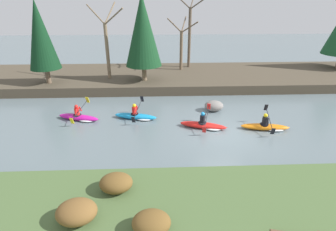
% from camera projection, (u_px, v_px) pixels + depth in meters
% --- Properties ---
extents(ground_plane, '(90.00, 90.00, 0.00)m').
position_uv_depth(ground_plane, '(224.00, 134.00, 14.64)').
color(ground_plane, slate).
extents(riverbank_far, '(44.00, 8.21, 0.75)m').
position_uv_depth(riverbank_far, '(197.00, 77.00, 24.01)').
color(riverbank_far, '#4C4233').
rests_on(riverbank_far, ground).
extents(conifer_tree_far_left, '(2.32, 2.32, 6.22)m').
position_uv_depth(conifer_tree_far_left, '(40.00, 35.00, 19.49)').
color(conifer_tree_far_left, brown).
rests_on(conifer_tree_far_left, riverbank_far).
extents(conifer_tree_left, '(2.87, 2.87, 6.64)m').
position_uv_depth(conifer_tree_left, '(143.00, 31.00, 20.13)').
color(conifer_tree_left, '#7A664C').
rests_on(conifer_tree_left, riverbank_far).
extents(bare_tree_upstream, '(3.30, 3.26, 5.96)m').
position_uv_depth(bare_tree_upstream, '(107.00, 44.00, 21.28)').
color(bare_tree_upstream, '#7A664C').
rests_on(bare_tree_upstream, riverbank_far).
extents(bare_tree_mid_upstream, '(2.64, 2.60, 4.70)m').
position_uv_depth(bare_tree_mid_upstream, '(181.00, 46.00, 24.18)').
color(bare_tree_mid_upstream, brown).
rests_on(bare_tree_mid_upstream, riverbank_far).
extents(bare_tree_mid_downstream, '(4.02, 3.97, 7.33)m').
position_uv_depth(bare_tree_mid_downstream, '(190.00, 30.00, 24.67)').
color(bare_tree_mid_downstream, brown).
rests_on(bare_tree_mid_downstream, riverbank_far).
extents(shrub_clump_nearest, '(1.24, 1.03, 0.67)m').
position_uv_depth(shrub_clump_nearest, '(77.00, 212.00, 7.86)').
color(shrub_clump_nearest, brown).
rests_on(shrub_clump_nearest, riverbank_near).
extents(shrub_clump_second, '(1.16, 0.97, 0.63)m').
position_uv_depth(shrub_clump_second, '(116.00, 183.00, 9.13)').
color(shrub_clump_second, brown).
rests_on(shrub_clump_second, riverbank_near).
extents(shrub_clump_third, '(1.13, 0.94, 0.61)m').
position_uv_depth(shrub_clump_third, '(151.00, 223.00, 7.51)').
color(shrub_clump_third, brown).
rests_on(shrub_clump_third, riverbank_near).
extents(kayaker_lead, '(2.80, 2.07, 1.20)m').
position_uv_depth(kayaker_lead, '(267.00, 126.00, 15.05)').
color(kayaker_lead, orange).
rests_on(kayaker_lead, ground).
extents(kayaker_middle, '(2.76, 2.03, 1.20)m').
position_uv_depth(kayaker_middle, '(205.00, 125.00, 15.22)').
color(kayaker_middle, red).
rests_on(kayaker_middle, ground).
extents(kayaker_trailing, '(2.78, 2.05, 1.20)m').
position_uv_depth(kayaker_trailing, '(137.00, 116.00, 16.40)').
color(kayaker_trailing, '#1993D6').
rests_on(kayaker_trailing, ground).
extents(kayaker_far_back, '(2.76, 2.03, 1.20)m').
position_uv_depth(kayaker_far_back, '(80.00, 117.00, 16.25)').
color(kayaker_far_back, '#C61999').
rests_on(kayaker_far_back, ground).
extents(boulder_midstream, '(1.26, 0.98, 0.71)m').
position_uv_depth(boulder_midstream, '(214.00, 106.00, 17.54)').
color(boulder_midstream, gray).
rests_on(boulder_midstream, ground).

